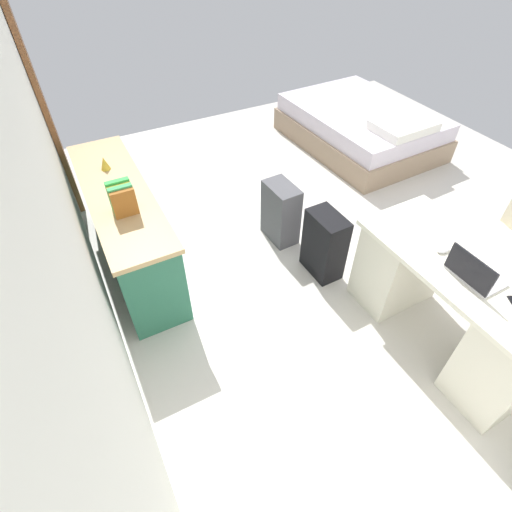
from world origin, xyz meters
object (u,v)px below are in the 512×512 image
Objects in this scene: desk at (451,303)px; computer_mouse at (443,249)px; suitcase_spare_grey at (281,213)px; figurine_small at (105,163)px; credenza at (127,227)px; bed at (361,127)px; office_chair at (503,247)px; laptop at (473,273)px; suitcase_black at (324,245)px.

computer_mouse reaches higher than desk.
suitcase_spare_grey is 1.59m from figurine_small.
credenza reaches higher than bed.
office_chair is at bearing 166.54° from bed.
laptop is (-0.07, 0.08, 0.41)m from desk.
laptop is (-1.07, -0.28, 0.51)m from suitcase_black.
credenza is 0.56m from figurine_small.
office_chair is 1.00m from laptop.
suitcase_black is (-1.69, 1.75, 0.06)m from bed.
figurine_small is at bearing 60.62° from suitcase_spare_grey.
laptop is (-0.28, 0.88, 0.39)m from office_chair.
credenza is 3.00× the size of suitcase_black.
bed is at bearing -61.24° from suitcase_spare_grey.
desk is 0.74× the size of bed.
bed is 2.93m from computer_mouse.
suitcase_spare_grey is 1.75m from laptop.
figurine_small is (2.05, 1.75, 0.05)m from computer_mouse.
suitcase_spare_grey is 1.87× the size of laptop.
figurine_small is at bearing 98.06° from bed.
suitcase_black is at bearing 14.67° from laptop.
laptop is 0.27m from computer_mouse.
credenza is 3.09× the size of suitcase_spare_grey.
computer_mouse is (0.26, -0.04, -0.03)m from laptop.
desk is 1.63m from suitcase_spare_grey.
credenza is 16.36× the size of figurine_small.
bed is at bearing -27.35° from desk.
laptop reaches higher than bed.
laptop is at bearing -169.60° from suitcase_spare_grey.
suitcase_spare_grey is 5.29× the size of figurine_small.
desk is 0.43m from laptop.
desk is 2.60m from credenza.
desk reaches higher than suitcase_black.
office_chair is 9.40× the size of computer_mouse.
desk is 2.90m from figurine_small.
desk is 2.41× the size of suitcase_black.
bed is (0.80, -3.18, -0.14)m from credenza.
suitcase_black is (0.79, 1.16, -0.12)m from office_chair.
suitcase_spare_grey is (1.56, 0.46, -0.10)m from desk.
laptop is at bearing -138.95° from credenza.
credenza is (1.68, 2.58, -0.03)m from office_chair.
desk is at bearing -167.72° from computer_mouse.
suitcase_spare_grey is at bearing -103.82° from credenza.
bed is at bearing -75.93° from credenza.
suitcase_spare_grey is (0.57, 0.10, -0.01)m from suitcase_black.
suitcase_black is (0.99, 0.36, -0.10)m from desk.
bed is 17.74× the size of figurine_small.
credenza is 2.63m from laptop.
figurine_small is (0.67, 1.33, 0.54)m from suitcase_spare_grey.
figurine_small is at bearing 38.71° from desk.
laptop reaches higher than computer_mouse.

